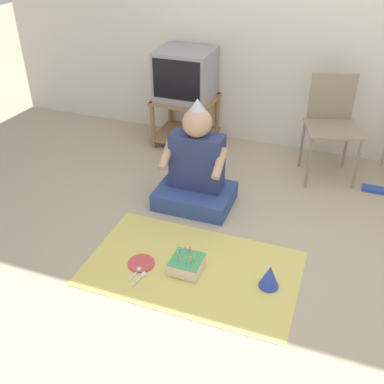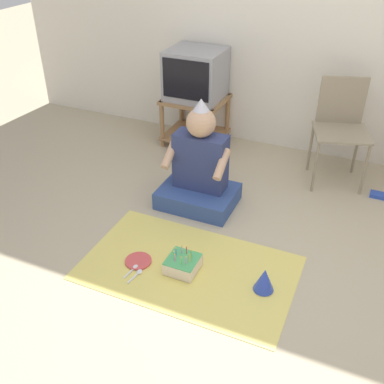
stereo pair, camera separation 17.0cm
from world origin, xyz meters
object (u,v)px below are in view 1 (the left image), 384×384
Objects in this scene: birthday_cake at (187,264)px; paper_plate at (141,263)px; folding_chair at (332,119)px; party_hat_blue at (270,276)px; person_seated at (196,171)px; tv at (185,74)px.

birthday_cake reaches higher than paper_plate.
party_hat_blue is (-0.16, -1.59, -0.43)m from folding_chair.
birthday_cake is at bearing -74.60° from person_seated.
tv is 2.83× the size of paper_plate.
paper_plate is (-0.09, -0.83, -0.27)m from person_seated.
person_seated reaches higher than paper_plate.
folding_chair is at bearing 42.88° from person_seated.
paper_plate is at bearing -78.47° from tv.
birthday_cake is 1.27× the size of party_hat_blue.
tv is 2.51× the size of birthday_cake.
birthday_cake is 0.31m from paper_plate.
folding_chair reaches higher than paper_plate.
birthday_cake is (0.22, -0.78, -0.23)m from person_seated.
tv reaches higher than person_seated.
person_seated is 4.85× the size of paper_plate.
paper_plate is (-0.84, -0.09, -0.07)m from party_hat_blue.
birthday_cake is at bearing 9.38° from paper_plate.
tv is 0.58× the size of person_seated.
party_hat_blue reaches higher than birthday_cake.
tv reaches higher than birthday_cake.
party_hat_blue is (0.75, -0.75, -0.20)m from person_seated.
folding_chair is at bearing 59.24° from paper_plate.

